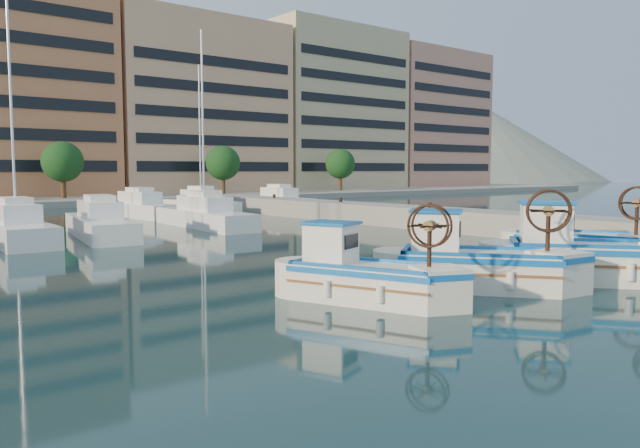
{
  "coord_description": "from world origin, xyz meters",
  "views": [
    {
      "loc": [
        -14.8,
        -10.34,
        3.42
      ],
      "look_at": [
        -1.05,
        6.77,
        1.5
      ],
      "focal_mm": 35.0,
      "sensor_mm": 36.0,
      "label": 1
    }
  ],
  "objects": [
    {
      "name": "waterfront",
      "position": [
        9.23,
        65.04,
        11.1
      ],
      "size": [
        180.0,
        40.0,
        25.6
      ],
      "color": "gray",
      "rests_on": "ground"
    },
    {
      "name": "ground",
      "position": [
        0.0,
        0.0,
        0.0
      ],
      "size": [
        300.0,
        300.0,
        0.0
      ],
      "primitive_type": "plane",
      "color": "#18393F",
      "rests_on": "ground"
    },
    {
      "name": "hill_east",
      "position": [
        140.0,
        110.0,
        0.0
      ],
      "size": [
        160.0,
        160.0,
        50.0
      ],
      "primitive_type": "cone",
      "color": "slate",
      "rests_on": "ground"
    },
    {
      "name": "quay",
      "position": [
        13.0,
        8.0,
        0.6
      ],
      "size": [
        3.0,
        60.0,
        1.2
      ],
      "primitive_type": "cube",
      "color": "gray",
      "rests_on": "ground"
    },
    {
      "name": "yacht_marina",
      "position": [
        -3.29,
        27.57,
        0.53
      ],
      "size": [
        36.45,
        23.23,
        11.5
      ],
      "color": "white",
      "rests_on": "ground"
    },
    {
      "name": "fishing_boat_a",
      "position": [
        -3.92,
        1.4,
        0.71
      ],
      "size": [
        3.02,
        4.3,
        2.59
      ],
      "rotation": [
        0.0,
        0.0,
        0.37
      ],
      "color": "silver",
      "rests_on": "ground"
    },
    {
      "name": "fishing_boat_c",
      "position": [
        3.26,
        -0.74,
        0.86
      ],
      "size": [
        4.54,
        5.0,
        3.12
      ],
      "rotation": [
        0.0,
        0.0,
        0.67
      ],
      "color": "silver",
      "rests_on": "ground"
    },
    {
      "name": "fishing_boat_b",
      "position": [
        -0.35,
        0.63,
        0.79
      ],
      "size": [
        4.16,
        4.64,
        2.88
      ],
      "rotation": [
        0.0,
        0.0,
        0.65
      ],
      "color": "silver",
      "rests_on": "ground"
    },
    {
      "name": "fishing_boat_d",
      "position": [
        6.83,
        1.46,
        0.79
      ],
      "size": [
        2.71,
        4.71,
        2.85
      ],
      "rotation": [
        0.0,
        0.0,
        0.2
      ],
      "color": "silver",
      "rests_on": "ground"
    }
  ]
}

